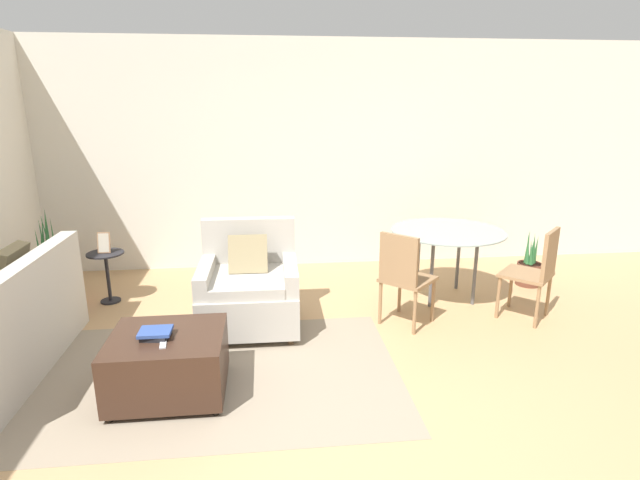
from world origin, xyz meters
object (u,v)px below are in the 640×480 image
at_px(dining_table, 448,237).
at_px(potted_plant_small, 529,270).
at_px(book_stack, 156,334).
at_px(potted_plant, 52,285).
at_px(ottoman, 169,362).
at_px(armchair, 249,289).
at_px(side_table, 107,268).
at_px(dining_chair_near_left, 404,273).
at_px(dining_chair_near_right, 537,268).
at_px(picture_frame, 104,243).
at_px(tv_remote_primary, 163,344).

xyz_separation_m(dining_table, potted_plant_small, (1.09, 0.26, -0.48)).
relative_size(book_stack, potted_plant, 0.21).
relative_size(ottoman, potted_plant_small, 1.23).
xyz_separation_m(armchair, potted_plant_small, (3.14, 0.74, -0.18)).
distance_m(ottoman, side_table, 2.04).
distance_m(dining_chair_near_left, dining_chair_near_right, 1.28).
height_order(picture_frame, dining_chair_near_left, dining_chair_near_left).
bearing_deg(armchair, dining_chair_near_right, -3.40).
distance_m(dining_chair_near_right, potted_plant_small, 1.06).
relative_size(armchair, book_stack, 4.38).
height_order(tv_remote_primary, potted_plant, potted_plant).
xyz_separation_m(armchair, book_stack, (-0.61, -1.10, 0.12)).
bearing_deg(book_stack, side_table, 115.18).
bearing_deg(tv_remote_primary, side_table, 115.62).
distance_m(armchair, picture_frame, 1.67).
distance_m(dining_table, dining_chair_near_right, 0.92).
xyz_separation_m(armchair, tv_remote_primary, (-0.54, -1.21, 0.10)).
relative_size(picture_frame, potted_plant_small, 0.33).
bearing_deg(dining_chair_near_left, potted_plant, 166.43).
distance_m(potted_plant, dining_table, 4.07).
bearing_deg(potted_plant, book_stack, -51.72).
bearing_deg(book_stack, tv_remote_primary, -57.20).
bearing_deg(book_stack, picture_frame, 115.18).
bearing_deg(armchair, potted_plant, 161.67).
height_order(side_table, potted_plant_small, potted_plant_small).
relative_size(potted_plant, dining_chair_near_left, 1.14).
distance_m(tv_remote_primary, dining_chair_near_left, 2.21).
height_order(ottoman, potted_plant_small, potted_plant_small).
distance_m(ottoman, dining_table, 3.05).
height_order(potted_plant, dining_table, potted_plant).
distance_m(picture_frame, dining_table, 3.53).
relative_size(book_stack, dining_chair_near_left, 0.24).
xyz_separation_m(tv_remote_primary, side_table, (-0.93, 1.95, -0.09)).
relative_size(ottoman, tv_remote_primary, 5.62).
height_order(potted_plant, dining_chair_near_left, potted_plant).
xyz_separation_m(dining_chair_near_right, potted_plant_small, (0.45, 0.90, -0.34)).
height_order(ottoman, dining_chair_near_right, dining_chair_near_right).
relative_size(picture_frame, dining_chair_near_right, 0.24).
distance_m(dining_table, dining_chair_near_left, 0.92).
bearing_deg(ottoman, potted_plant_small, 26.22).
bearing_deg(picture_frame, book_stack, -64.82).
height_order(picture_frame, dining_table, picture_frame).
xyz_separation_m(ottoman, potted_plant, (-1.46, 1.74, -0.01)).
distance_m(picture_frame, potted_plant_small, 4.63).
relative_size(ottoman, picture_frame, 3.70).
height_order(side_table, dining_chair_near_left, dining_chair_near_left).
bearing_deg(ottoman, dining_table, 30.99).
bearing_deg(side_table, book_stack, -64.82).
relative_size(side_table, dining_table, 0.46).
bearing_deg(armchair, tv_remote_primary, -113.99).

